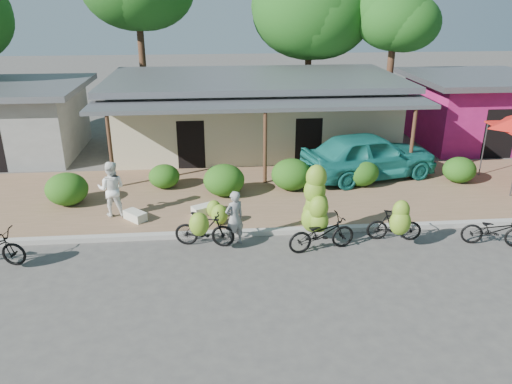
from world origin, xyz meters
TOP-DOWN VIEW (x-y plane):
  - ground at (0.00, 0.00)m, footprint 100.00×100.00m
  - sidewalk at (0.00, 5.00)m, footprint 60.00×6.00m
  - curb at (0.00, 2.00)m, footprint 60.00×0.25m
  - shop_main at (0.00, 10.93)m, footprint 13.00×8.50m
  - shop_pink at (10.50, 10.99)m, footprint 6.00×6.00m
  - shop_grey at (-11.00, 10.99)m, footprint 7.00×6.00m
  - tree_center_right at (3.31, 16.61)m, footprint 6.26×6.22m
  - tree_near_right at (7.31, 14.61)m, footprint 4.23×4.03m
  - hedge_0 at (-6.88, 4.60)m, footprint 1.42×1.28m
  - hedge_1 at (-3.74, 5.89)m, footprint 1.13×1.02m
  - hedge_2 at (-1.57, 4.96)m, footprint 1.45×1.30m
  - hedge_3 at (0.88, 5.31)m, footprint 1.47×1.32m
  - hedge_4 at (3.51, 5.49)m, footprint 1.32×1.19m
  - hedge_5 at (7.32, 5.51)m, footprint 1.24×1.12m
  - bike_left at (-2.26, 1.31)m, footprint 1.81×1.28m
  - bike_center at (1.00, 1.10)m, footprint 2.07×1.36m
  - bike_right at (3.28, 1.07)m, footprint 1.64×1.24m
  - bike_far_right at (6.07, 0.71)m, footprint 1.91×1.11m
  - loose_banana_a at (-1.78, 2.57)m, footprint 0.53×0.45m
  - loose_banana_b at (-1.95, 3.09)m, footprint 0.47×0.40m
  - loose_banana_c at (1.08, 2.61)m, footprint 0.51×0.43m
  - sack_near at (-2.24, 3.40)m, footprint 0.94×0.76m
  - sack_far at (-4.45, 3.14)m, footprint 0.80×0.80m
  - vendor at (-1.37, 1.43)m, footprint 0.72×0.65m
  - bystander at (-5.17, 3.57)m, footprint 0.93×0.75m
  - teal_van at (4.04, 6.32)m, footprint 5.64×3.35m

SIDE VIEW (x-z plane):
  - ground at x=0.00m, z-range 0.00..0.00m
  - sidewalk at x=0.00m, z-range 0.00..0.12m
  - curb at x=0.00m, z-range 0.00..0.15m
  - sack_far at x=-4.45m, z-range 0.12..0.40m
  - sack_near at x=-2.24m, z-range 0.12..0.42m
  - loose_banana_b at x=-1.95m, z-range 0.12..0.71m
  - loose_banana_c at x=1.08m, z-range 0.12..0.75m
  - loose_banana_a at x=-1.78m, z-range 0.12..0.78m
  - bike_far_right at x=6.07m, z-range 0.00..0.95m
  - hedge_1 at x=-3.74m, z-range 0.12..1.00m
  - bike_left at x=-2.26m, z-range -0.07..1.27m
  - hedge_5 at x=7.32m, z-range 0.12..1.09m
  - hedge_4 at x=3.51m, z-range 0.12..1.15m
  - bike_right at x=3.28m, z-range -0.11..1.41m
  - hedge_0 at x=-6.88m, z-range 0.12..1.23m
  - hedge_2 at x=-1.57m, z-range 0.12..1.25m
  - hedge_3 at x=0.88m, z-range 0.12..1.27m
  - vendor at x=-1.37m, z-range 0.00..1.66m
  - bike_center at x=1.00m, z-range -0.30..2.08m
  - teal_van at x=4.04m, z-range 0.12..1.92m
  - bystander at x=-5.17m, z-range 0.12..1.93m
  - shop_grey at x=-11.00m, z-range 0.04..3.19m
  - shop_pink at x=10.50m, z-range 0.05..3.30m
  - shop_main at x=0.00m, z-range 0.05..3.40m
  - tree_near_right at x=7.31m, z-range 2.06..9.34m
  - tree_center_right at x=3.31m, z-range 1.79..10.12m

